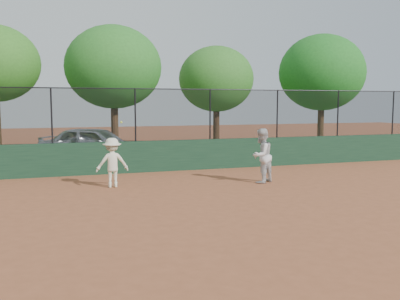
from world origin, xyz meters
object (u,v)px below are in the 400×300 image
object	(u,v)px
player_main	(112,163)
tree_4	(322,73)
tree_3	(216,79)
parked_car	(96,145)
player_second	(261,156)
tree_2	(114,67)

from	to	relation	value
player_main	tree_4	distance (m)	15.07
player_main	tree_3	bearing A→B (deg)	53.70
parked_car	player_second	distance (m)	8.04
tree_2	tree_3	distance (m)	6.21
player_second	tree_4	size ratio (longest dim) A/B	0.28
parked_car	player_main	bearing A→B (deg)	-150.92
tree_2	parked_car	bearing A→B (deg)	-116.13
tree_2	tree_3	world-z (taller)	tree_2
tree_2	player_main	bearing A→B (deg)	-98.41
tree_3	parked_car	bearing A→B (deg)	-150.43
player_second	tree_3	xyz separation A→B (m)	(2.36, 10.51, 3.08)
parked_car	tree_4	bearing A→B (deg)	-52.46
tree_4	player_main	bearing A→B (deg)	-149.16
tree_3	player_main	bearing A→B (deg)	-126.30
parked_car	tree_2	distance (m)	4.43
player_main	tree_4	xyz separation A→B (m)	(12.57, 7.51, 3.54)
parked_car	tree_4	xyz separation A→B (m)	(12.55, 1.80, 3.49)
parked_car	tree_4	world-z (taller)	tree_4
parked_car	player_second	world-z (taller)	player_second
player_second	tree_2	world-z (taller)	tree_2
player_main	tree_4	world-z (taller)	tree_4
parked_car	tree_3	size ratio (longest dim) A/B	0.83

